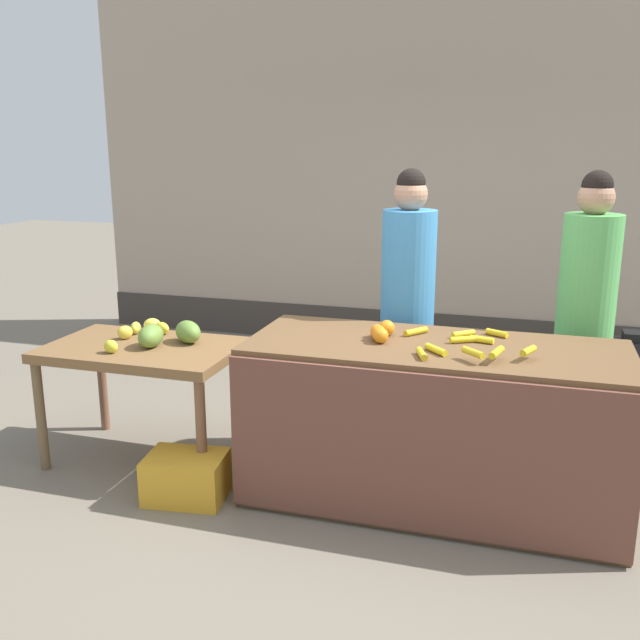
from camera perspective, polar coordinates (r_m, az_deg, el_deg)
ground_plane at (r=4.20m, az=4.67°, el=-13.65°), size 24.00×24.00×0.00m
market_wall_back at (r=6.79m, az=10.68°, el=11.69°), size 7.22×0.23×3.45m
fruit_stall_counter at (r=3.95m, az=9.15°, el=-8.39°), size 2.04×0.85×0.91m
side_table_wooden at (r=4.47m, az=-14.20°, el=-3.12°), size 1.18×0.75×0.75m
banana_bunch_pile at (r=3.78m, az=11.76°, el=-1.87°), size 0.72×0.64×0.07m
orange_pile at (r=3.87m, az=5.02°, el=-0.96°), size 0.13×0.25×0.09m
mango_papaya_pile at (r=4.46m, az=-12.83°, el=-1.05°), size 0.61×0.62×0.14m
vendor_woman_blue_shirt at (r=4.48m, az=7.13°, el=0.62°), size 0.34×0.34×1.82m
vendor_woman_green_shirt at (r=4.51m, az=20.79°, el=-0.13°), size 0.34×0.34×1.82m
produce_crate at (r=4.11m, az=-10.87°, el=-12.49°), size 0.48×0.38×0.26m
produce_sack at (r=4.89m, az=-1.00°, el=-6.57°), size 0.40×0.44×0.45m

